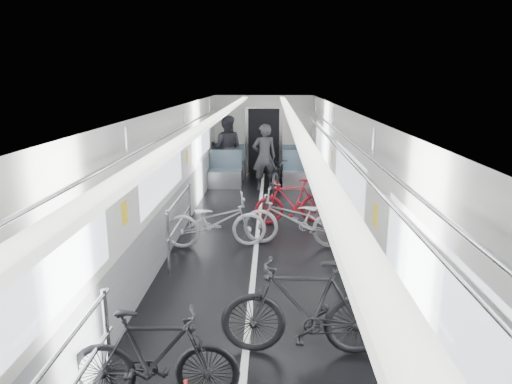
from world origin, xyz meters
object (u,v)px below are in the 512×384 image
bike_aisle (279,173)px  bike_right_mid (295,219)px  bike_right_far (292,202)px  person_seated (227,148)px  bike_right_near (305,308)px  bike_left_far (216,221)px  person_standing (264,157)px  bike_left_mid (155,357)px

bike_aisle → bike_right_mid: bearing=-76.4°
bike_right_far → bike_aisle: bearing=172.4°
bike_right_far → person_seated: person_seated is taller
bike_right_near → bike_right_mid: size_ratio=0.96×
bike_right_near → bike_right_far: 4.56m
bike_right_near → bike_left_far: bearing=-157.0°
bike_right_mid → person_standing: 4.29m
bike_right_near → bike_right_far: (0.05, 4.56, -0.07)m
person_standing → bike_aisle: bearing=166.1°
person_seated → bike_right_far: bearing=117.1°
bike_aisle → bike_right_far: bearing=-75.1°
bike_right_mid → person_standing: bearing=-164.0°
bike_left_mid → person_standing: 8.38m
bike_right_mid → bike_aisle: bearing=-169.3°
bike_aisle → bike_left_mid: bearing=-87.9°
person_seated → person_standing: bearing=136.3°
bike_right_near → bike_right_far: bearing=179.5°
bike_right_near → bike_left_mid: bearing=-59.5°
bike_right_near → bike_aisle: (-0.18, 7.51, -0.10)m
bike_aisle → person_standing: bearing=-169.5°
bike_right_mid → bike_right_near: bearing=6.7°
bike_left_mid → bike_right_mid: (1.45, 4.10, 0.03)m
bike_left_mid → bike_left_far: bearing=-2.6°
bike_right_mid → person_standing: person_standing is taller
bike_right_mid → bike_right_far: bike_right_mid is taller
bike_right_near → bike_aisle: size_ratio=1.06×
bike_right_near → bike_right_mid: bike_right_near is taller
bike_left_mid → bike_aisle: bike_left_mid is taller
bike_aisle → person_standing: (-0.40, 0.00, 0.43)m
bike_left_mid → bike_aisle: bearing=-10.1°
bike_left_far → bike_right_far: bearing=-53.7°
bike_right_far → person_seated: (-1.74, 4.21, 0.47)m
bike_right_near → bike_aisle: bearing=-178.5°
bike_left_mid → bike_left_far: bike_left_far is taller
bike_right_far → bike_aisle: size_ratio=0.92×
bike_right_mid → bike_left_far: bearing=-78.5°
bike_right_near → person_standing: person_standing is taller
bike_right_far → bike_right_near: bearing=-12.7°
bike_left_mid → bike_right_near: (1.40, 0.82, 0.07)m
bike_left_far → bike_aisle: (1.16, 4.33, -0.02)m
bike_left_mid → bike_right_mid: 4.35m
bike_aisle → bike_left_far: bearing=-94.6°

